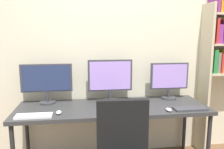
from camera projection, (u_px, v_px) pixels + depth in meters
name	position (u px, v px, depth m)	size (l,w,h in m)	color
wall_back	(108.00, 53.00, 2.86)	(4.50, 0.10, 2.60)	beige
desk	(113.00, 111.00, 2.55)	(2.10, 0.68, 0.74)	#333333
monitor_left	(47.00, 81.00, 2.61)	(0.58, 0.18, 0.46)	#38383D
monitor_center	(110.00, 78.00, 2.70)	(0.52, 0.18, 0.50)	#38383D
monitor_right	(169.00, 79.00, 2.81)	(0.47, 0.18, 0.45)	#38383D
keyboard_left	(34.00, 116.00, 2.21)	(0.35, 0.13, 0.02)	silver
keyboard_center	(116.00, 112.00, 2.32)	(0.38, 0.13, 0.02)	silver
keyboard_right	(190.00, 109.00, 2.43)	(0.35, 0.13, 0.02)	#38383D
mouse_left_side	(169.00, 110.00, 2.38)	(0.06, 0.10, 0.03)	silver
mouse_right_side	(59.00, 112.00, 2.29)	(0.06, 0.10, 0.03)	silver
laptop_closed	(114.00, 106.00, 2.52)	(0.32, 0.22, 0.02)	#2D2D2D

